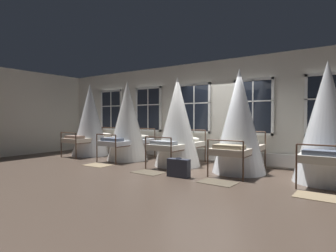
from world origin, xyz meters
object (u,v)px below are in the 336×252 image
at_px(suitcase_dark, 179,168).
at_px(cot_first, 90,121).
at_px(cot_fourth, 239,122).
at_px(cot_second, 127,122).
at_px(cot_fifth, 327,124).
at_px(cot_third, 177,123).

bearing_deg(suitcase_dark, cot_first, 161.54).
distance_m(cot_fourth, suitcase_dark, 2.03).
xyz_separation_m(cot_first, cot_second, (1.94, -0.01, -0.01)).
relative_size(cot_first, suitcase_dark, 4.80).
relative_size(cot_second, cot_fifth, 1.00).
xyz_separation_m(cot_third, cot_fourth, (1.90, 0.02, 0.03)).
bearing_deg(cot_fifth, cot_third, 90.58).
distance_m(cot_first, cot_second, 1.94).
height_order(cot_fourth, cot_fifth, cot_fourth).
xyz_separation_m(cot_second, suitcase_dark, (2.94, -1.37, -1.09)).
bearing_deg(cot_fifth, cot_second, 90.43).
relative_size(cot_fourth, suitcase_dark, 4.80).
relative_size(cot_third, cot_fifth, 0.99).
bearing_deg(cot_first, suitcase_dark, -105.00).
bearing_deg(cot_fourth, cot_first, 88.93).
height_order(cot_first, suitcase_dark, cot_first).
relative_size(cot_first, cot_fifth, 1.01).
height_order(cot_first, cot_second, cot_first).
bearing_deg(cot_third, cot_second, 90.22).
bearing_deg(cot_second, cot_fourth, -88.95).
xyz_separation_m(cot_first, suitcase_dark, (4.89, -1.38, -1.10)).
bearing_deg(cot_second, cot_fifth, -89.25).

